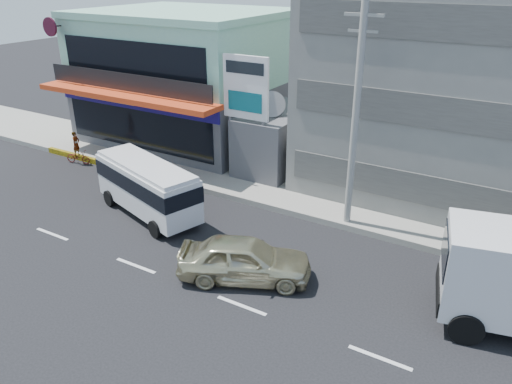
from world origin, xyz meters
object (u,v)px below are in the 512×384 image
utility_pole_near (355,118)px  minibus (147,184)px  satellite_dish (271,114)px  motorcycle_rider (78,153)px  sedan (245,259)px  concrete_building (494,54)px  billboard (246,95)px  shop_building (187,80)px

utility_pole_near → minibus: size_ratio=1.52×
satellite_dish → motorcycle_rider: size_ratio=0.76×
utility_pole_near → minibus: (-8.61, -3.65, -3.58)m
sedan → motorcycle_rider: size_ratio=2.53×
motorcycle_rider → utility_pole_near: bearing=2.5°
utility_pole_near → concrete_building: bearing=62.2°
satellite_dish → billboard: bearing=-105.5°
shop_building → concrete_building: size_ratio=0.77×
sedan → billboard: bearing=6.8°
satellite_dish → billboard: 2.31m
billboard → minibus: size_ratio=1.05×
motorcycle_rider → minibus: bearing=-19.4°
shop_building → satellite_dish: shop_building is taller
satellite_dish → minibus: bearing=-109.8°
shop_building → motorcycle_rider: shop_building is taller
satellite_dish → concrete_building: bearing=21.8°
concrete_building → utility_pole_near: concrete_building is taller
shop_building → satellite_dish: 8.54m
concrete_building → utility_pole_near: 8.79m
satellite_dish → billboard: billboard is taller
concrete_building → satellite_dish: bearing=-158.2°
minibus → billboard: bearing=68.9°
satellite_dish → utility_pole_near: 7.17m
motorcycle_rider → billboard: bearing=13.8°
minibus → satellite_dish: bearing=70.2°
satellite_dish → minibus: size_ratio=0.23×
motorcycle_rider → concrete_building: bearing=21.8°
minibus → motorcycle_rider: 8.79m
concrete_building → sedan: concrete_building is taller
satellite_dish → sedan: (4.20, -9.50, -2.72)m
concrete_building → minibus: (-12.61, -11.25, -5.43)m
billboard → sedan: billboard is taller
shop_building → utility_pole_near: 15.50m
sedan → concrete_building: bearing=-47.9°
utility_pole_near → sedan: (-1.80, -5.90, -4.30)m
satellite_dish → utility_pole_near: (6.00, -3.60, 1.57)m
concrete_building → motorcycle_rider: size_ratio=8.08×
billboard → minibus: billboard is taller
utility_pole_near → motorcycle_rider: bearing=-177.5°
concrete_building → billboard: (-10.50, -5.80, -2.07)m
shop_building → minibus: (5.39, -10.20, -2.43)m
shop_building → utility_pole_near: size_ratio=1.24×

